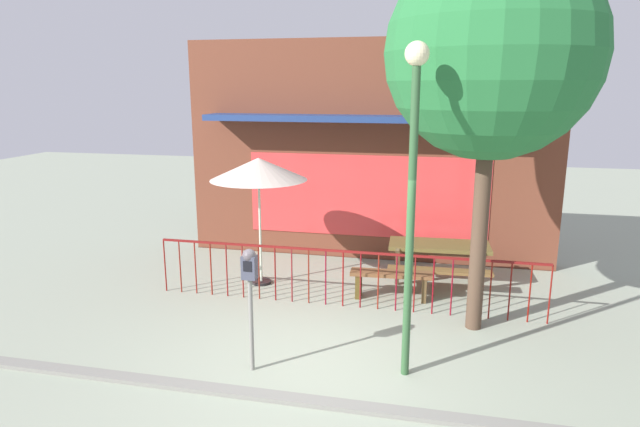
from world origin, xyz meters
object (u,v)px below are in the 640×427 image
at_px(picnic_table_left, 439,252).
at_px(patio_bench, 391,279).
at_px(parking_meter_near, 250,278).
at_px(street_lamp, 413,168).
at_px(patio_umbrella, 259,170).
at_px(street_tree, 492,54).

bearing_deg(picnic_table_left, patio_bench, -130.29).
bearing_deg(patio_bench, parking_meter_near, -118.42).
xyz_separation_m(picnic_table_left, street_lamp, (-0.37, -3.39, 2.03)).
bearing_deg(street_lamp, patio_umbrella, 136.12).
bearing_deg(picnic_table_left, street_tree, -72.82).
bearing_deg(parking_meter_near, patio_bench, 61.58).
height_order(patio_umbrella, street_lamp, street_lamp).
relative_size(parking_meter_near, street_tree, 0.30).
relative_size(patio_umbrella, street_tree, 0.43).
bearing_deg(street_lamp, street_tree, 60.15).
height_order(picnic_table_left, parking_meter_near, parking_meter_near).
bearing_deg(street_tree, street_lamp, -119.85).
bearing_deg(street_lamp, parking_meter_near, -170.38).
xyz_separation_m(patio_bench, parking_meter_near, (-1.52, -2.81, 0.90)).
bearing_deg(patio_bench, street_lamp, -80.69).
distance_m(patio_bench, street_tree, 3.98).
bearing_deg(patio_bench, patio_umbrella, 174.43).
bearing_deg(street_tree, patio_bench, 146.43).
height_order(picnic_table_left, patio_bench, picnic_table_left).
height_order(patio_umbrella, patio_bench, patio_umbrella).
distance_m(picnic_table_left, parking_meter_near, 4.42).
bearing_deg(patio_umbrella, street_lamp, -43.88).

